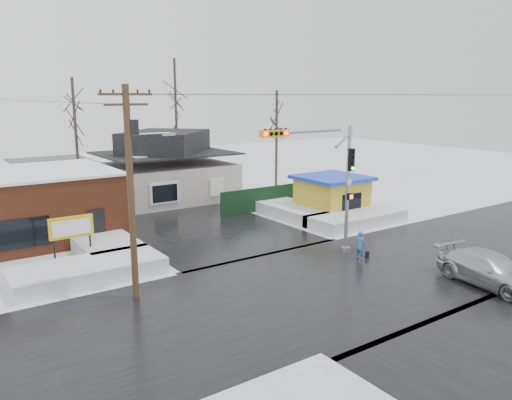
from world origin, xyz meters
TOP-DOWN VIEW (x-y plane):
  - ground at (0.00, 0.00)m, footprint 120.00×120.00m
  - road_ns at (0.00, 0.00)m, footprint 10.00×120.00m
  - road_ew at (0.00, 0.00)m, footprint 120.00×10.00m
  - snowbank_nw at (-9.00, 7.00)m, footprint 7.00×3.00m
  - snowbank_ne at (9.00, 7.00)m, footprint 7.00×3.00m
  - snowbank_nside_w at (-7.00, 12.00)m, footprint 3.00×8.00m
  - snowbank_nside_e at (7.00, 12.00)m, footprint 3.00×8.00m
  - traffic_signal at (2.43, 2.97)m, footprint 6.05×0.68m
  - utility_pole at (-7.93, 3.50)m, footprint 3.15×0.44m
  - brick_building at (-11.00, 15.99)m, footprint 12.20×8.20m
  - marquee_sign at (-9.00, 9.49)m, footprint 2.20×0.21m
  - house at (2.00, 22.00)m, footprint 10.40×8.40m
  - kiosk at (9.50, 9.99)m, footprint 4.60×4.60m
  - fence at (6.50, 14.00)m, footprint 8.00×0.12m
  - tree_far_left at (-4.00, 26.00)m, footprint 3.00×3.00m
  - tree_far_mid at (6.00, 28.00)m, footprint 3.00×3.00m
  - tree_far_right at (12.00, 20.00)m, footprint 3.00×3.00m
  - pedestrian at (3.75, 1.67)m, footprint 0.46×0.62m
  - car at (5.84, -4.39)m, footprint 2.73×5.38m
  - shopping_bag at (4.25, 1.60)m, footprint 0.30×0.20m

SIDE VIEW (x-z plane):
  - ground at x=0.00m, z-range 0.00..0.00m
  - road_ns at x=0.00m, z-range 0.00..0.02m
  - road_ew at x=0.00m, z-range 0.00..0.02m
  - shopping_bag at x=4.25m, z-range 0.00..0.35m
  - snowbank_nw at x=-9.00m, z-range 0.00..0.80m
  - snowbank_ne at x=9.00m, z-range 0.00..0.80m
  - snowbank_nside_w at x=-7.00m, z-range 0.00..0.80m
  - snowbank_nside_e at x=7.00m, z-range 0.00..0.80m
  - car at x=5.84m, z-range 0.00..1.50m
  - pedestrian at x=3.75m, z-range 0.00..1.53m
  - fence at x=6.50m, z-range 0.00..1.80m
  - kiosk at x=9.50m, z-range 0.03..2.90m
  - marquee_sign at x=-9.00m, z-range 0.65..3.20m
  - brick_building at x=-11.00m, z-range 0.01..4.14m
  - house at x=2.00m, z-range -0.26..5.50m
  - traffic_signal at x=2.43m, z-range 1.04..8.04m
  - utility_pole at x=-7.93m, z-range 0.61..9.61m
  - tree_far_right at x=12.00m, z-range 2.66..11.66m
  - tree_far_left at x=-4.00m, z-range 2.95..12.95m
  - tree_far_mid at x=6.00m, z-range 3.54..15.54m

